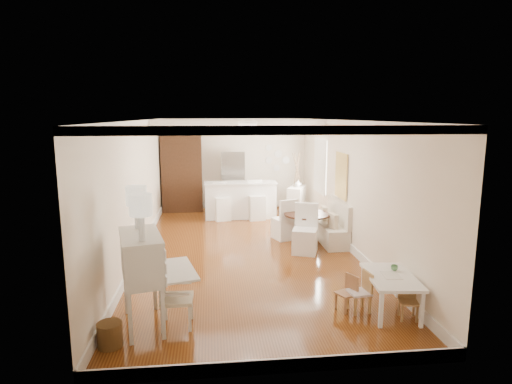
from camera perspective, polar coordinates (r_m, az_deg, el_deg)
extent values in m
plane|color=brown|center=(9.36, -1.31, -7.87)|extent=(9.00, 9.00, 0.00)
cube|color=white|center=(8.90, -1.39, 9.53)|extent=(4.50, 9.00, 0.04)
cube|color=#F1E3CC|center=(13.48, -2.95, 3.78)|extent=(4.50, 0.04, 2.80)
cube|color=#F1E3CC|center=(4.68, 3.31, -8.55)|extent=(4.50, 0.04, 2.80)
cube|color=#F1E3CC|center=(9.12, -15.58, 0.34)|extent=(0.04, 9.00, 2.80)
cube|color=#F1E3CC|center=(9.48, 12.33, 0.84)|extent=(0.04, 9.00, 2.80)
cube|color=white|center=(11.10, -2.34, 8.73)|extent=(4.50, 0.45, 0.36)
cube|color=tan|center=(9.92, 11.27, 2.16)|extent=(0.04, 0.84, 1.04)
cube|color=white|center=(11.73, 8.59, 3.46)|extent=(0.04, 1.10, 1.40)
cylinder|color=#381E11|center=(13.40, -8.12, 5.59)|extent=(0.30, 0.03, 0.30)
cylinder|color=white|center=(8.40, -1.10, 9.15)|extent=(0.36, 0.36, 0.08)
cube|color=beige|center=(6.20, -14.92, -11.34)|extent=(1.26, 1.27, 1.33)
cube|color=silver|center=(6.19, -10.51, -13.71)|extent=(0.48, 0.48, 0.82)
cylinder|color=brown|center=(6.01, -18.91, -17.55)|extent=(0.41, 0.41, 0.32)
cube|color=white|center=(6.86, 17.47, -12.77)|extent=(0.80, 1.19, 0.56)
cube|color=#A5724B|center=(6.73, 11.93, -13.03)|extent=(0.35, 0.35, 0.55)
cube|color=tan|center=(6.72, 13.60, -12.79)|extent=(0.34, 0.34, 0.62)
cube|color=#A57C4B|center=(6.71, 19.68, -13.57)|extent=(0.31, 0.31, 0.53)
cube|color=silver|center=(10.05, 9.83, -3.84)|extent=(0.52, 1.60, 0.98)
cylinder|color=#412115|center=(9.86, 6.76, -4.85)|extent=(1.36, 1.36, 0.71)
cube|color=white|center=(9.15, 6.56, -4.94)|extent=(0.64, 0.65, 1.05)
cube|color=white|center=(10.16, 3.78, -3.56)|extent=(0.60, 0.62, 0.98)
cube|color=white|center=(12.24, -2.08, -1.06)|extent=(2.05, 0.65, 1.03)
cube|color=white|center=(11.98, -4.56, -1.31)|extent=(0.50, 0.50, 1.04)
cube|color=silver|center=(11.99, 0.02, -1.11)|extent=(0.51, 0.51, 1.10)
cube|color=#381E11|center=(13.20, -9.82, 2.42)|extent=(1.20, 0.60, 2.30)
imported|color=silver|center=(13.21, -1.55, 1.48)|extent=(0.75, 0.65, 1.80)
cube|color=silver|center=(12.62, 5.41, -1.18)|extent=(0.71, 0.97, 0.84)
imported|color=#59995F|center=(6.96, 17.97, -9.60)|extent=(0.11, 0.11, 0.08)
imported|color=white|center=(12.55, 5.64, 1.17)|extent=(0.23, 0.23, 0.20)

